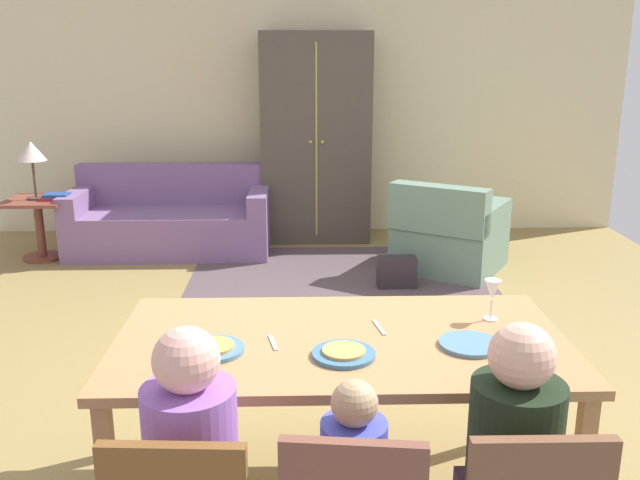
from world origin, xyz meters
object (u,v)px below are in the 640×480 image
object	(u,v)px
dining_table	(341,352)
plate_near_woman	(470,344)
plate_near_man	(213,349)
armchair	(448,236)
book_lower	(53,198)
armoire	(316,138)
side_table	(39,220)
book_upper	(57,195)
wine_glass	(492,291)
couch	(171,221)
handbag	(397,272)
plate_near_child	(344,354)
table_lamp	(31,153)

from	to	relation	value
dining_table	plate_near_woman	world-z (taller)	plate_near_woman
plate_near_man	armchair	size ratio (longest dim) A/B	0.21
dining_table	book_lower	world-z (taller)	dining_table
plate_near_woman	armoire	size ratio (longest dim) A/B	0.12
side_table	book_upper	world-z (taller)	book_upper
wine_glass	couch	world-z (taller)	wine_glass
plate_near_man	handbag	world-z (taller)	plate_near_man
dining_table	wine_glass	size ratio (longest dim) A/B	10.09
plate_near_man	book_lower	world-z (taller)	plate_near_man
couch	book_lower	bearing A→B (deg)	-163.73
plate_near_woman	plate_near_man	bearing A→B (deg)	-178.89
couch	handbag	world-z (taller)	couch
plate_near_man	side_table	bearing A→B (deg)	119.11
armoire	book_upper	world-z (taller)	armoire
armoire	handbag	size ratio (longest dim) A/B	6.56
plate_near_child	couch	size ratio (longest dim) A/B	0.13
armchair	table_lamp	world-z (taller)	table_lamp
table_lamp	handbag	bearing A→B (deg)	-15.43
couch	book_upper	world-z (taller)	couch
book_upper	handbag	xyz separation A→B (m)	(3.06, -0.87, -0.49)
couch	armchair	xyz separation A→B (m)	(2.59, -0.70, 0.02)
table_lamp	book_lower	bearing A→B (deg)	-13.02
plate_near_woman	side_table	bearing A→B (deg)	129.81
plate_near_man	table_lamp	bearing A→B (deg)	119.11
plate_near_man	plate_near_child	size ratio (longest dim) A/B	1.00
dining_table	side_table	world-z (taller)	dining_table
book_lower	side_table	bearing A→B (deg)	166.98
dining_table	plate_near_woman	bearing A→B (deg)	-10.96
plate_near_child	couch	xyz separation A→B (m)	(-1.44, 4.11, -0.47)
couch	handbag	distance (m)	2.38
dining_table	table_lamp	size ratio (longest dim) A/B	3.48
plate_near_child	wine_glass	xyz separation A→B (m)	(0.68, 0.36, 0.12)
plate_near_man	plate_near_woman	xyz separation A→B (m)	(1.03, 0.02, 0.00)
table_lamp	book_upper	size ratio (longest dim) A/B	2.45
book_lower	armoire	bearing A→B (deg)	16.58
plate_near_man	side_table	world-z (taller)	plate_near_man
plate_near_man	armoire	bearing A→B (deg)	83.53
couch	armoire	distance (m)	1.67
dining_table	plate_near_man	xyz separation A→B (m)	(-0.52, -0.12, 0.08)
plate_near_woman	table_lamp	size ratio (longest dim) A/B	0.46
armoire	plate_near_man	bearing A→B (deg)	-96.47
plate_near_woman	side_table	distance (m)	4.93
plate_near_child	wine_glass	bearing A→B (deg)	28.04
book_lower	table_lamp	bearing A→B (deg)	166.98
plate_near_woman	table_lamp	distance (m)	4.92
plate_near_child	table_lamp	bearing A→B (deg)	124.30
dining_table	wine_glass	bearing A→B (deg)	14.91
book_lower	book_upper	world-z (taller)	book_upper
plate_near_child	side_table	distance (m)	4.68
wine_glass	couch	size ratio (longest dim) A/B	0.10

